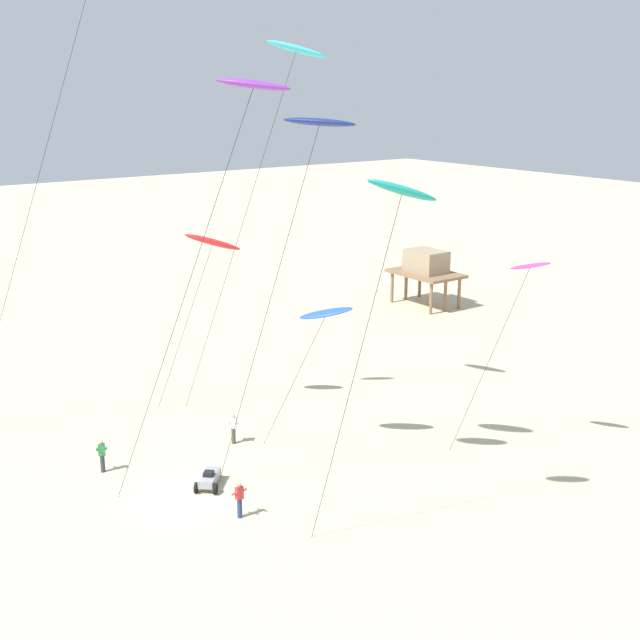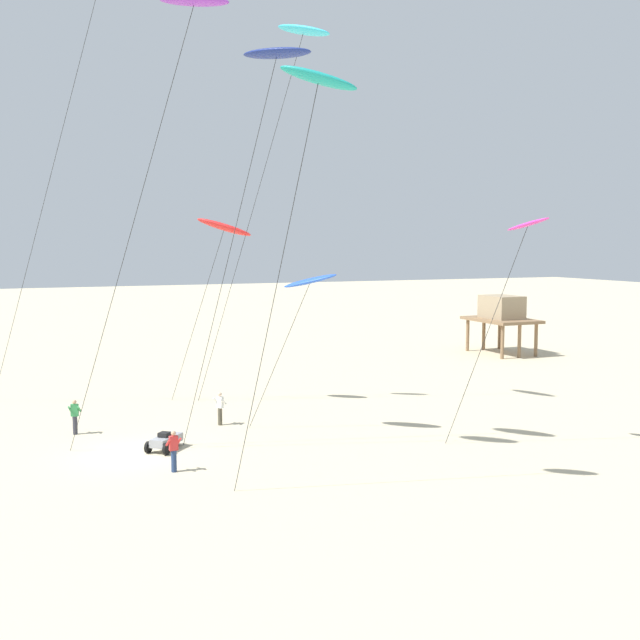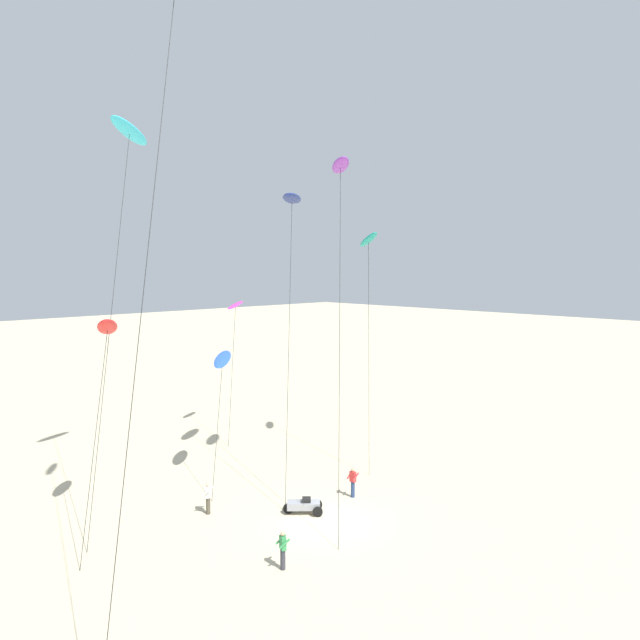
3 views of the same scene
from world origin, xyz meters
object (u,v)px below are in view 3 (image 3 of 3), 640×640
Objects in this scene: kite_teal at (369,241)px; kite_flyer_furthest at (283,549)px; kite_magenta at (235,307)px; kite_green at (173,11)px; kite_blue at (223,360)px; kite_flyer_nearest at (208,497)px; kite_navy at (292,200)px; kite_cyan at (129,133)px; kite_purple at (341,167)px; kite_red at (107,328)px; kite_flyer_middle at (353,481)px; beach_buggy at (304,505)px.

kite_flyer_furthest is at bearing -152.64° from kite_teal.
kite_green is (-13.99, -15.52, 12.52)m from kite_magenta.
kite_blue is 4.67× the size of kite_flyer_nearest.
kite_cyan reaches higher than kite_navy.
kite_purple is 19.35m from kite_flyer_furthest.
kite_magenta is (-2.83, 10.75, -4.70)m from kite_teal.
kite_teal is 0.65× the size of kite_green.
kite_red is (-16.97, 1.42, -4.51)m from kite_teal.
kite_purple is 11.40m from kite_cyan.
kite_magenta is 17.07m from kite_flyer_nearest.
kite_green reaches higher than kite_navy.
kite_flyer_nearest is (1.25, -4.97, -18.93)m from kite_cyan.
kite_flyer_middle is at bearing -28.44° from kite_flyer_nearest.
kite_cyan is (-7.83, 4.20, 3.21)m from kite_navy.
kite_red reaches higher than kite_magenta.
kite_navy is at bearing -3.93° from kite_red.
kite_purple is at bearing -153.45° from kite_teal.
kite_green is 23.20m from beach_buggy.
kite_cyan is 21.69m from beach_buggy.
kite_blue reaches higher than kite_flyer_nearest.
kite_cyan reaches higher than kite_teal.
kite_green is (-2.95, -9.64, 2.41)m from kite_cyan.
kite_cyan is 0.88× the size of kite_green.
kite_purple is 0.79× the size of kite_green.
kite_flyer_middle is at bearing 4.65° from kite_green.
kite_purple reaches higher than kite_red.
kite_teal is 12.07m from kite_magenta.
kite_flyer_middle reaches higher than beach_buggy.
kite_magenta is at bearing 104.77° from kite_teal.
kite_green reaches higher than kite_flyer_middle.
kite_cyan is at bearing 104.16° from kite_flyer_nearest.
kite_red is 0.45× the size of kite_green.
kite_flyer_nearest is 1.00× the size of kite_flyer_furthest.
kite_teal is 9.06× the size of kite_flyer_furthest.
kite_green reaches higher than kite_flyer_nearest.
kite_navy is 10.18× the size of kite_flyer_middle.
kite_teal is 1.94× the size of kite_blue.
kite_blue is 0.33× the size of kite_green.
kite_magenta is at bearing 72.31° from kite_navy.
kite_red is at bearing 176.07° from kite_navy.
kite_cyan reaches higher than beach_buggy.
kite_red is at bearing 148.17° from beach_buggy.
kite_flyer_middle is 0.87× the size of beach_buggy.
beach_buggy is (-6.18, -14.28, -9.29)m from kite_magenta.
kite_green is at bearing -170.04° from kite_purple.
kite_blue is 12.87m from kite_flyer_furthest.
kite_magenta is 6.12× the size of kite_flyer_nearest.
kite_magenta is at bearing 78.37° from kite_purple.
kite_magenta is at bearing 47.93° from kite_flyer_nearest.
kite_blue is at bearing 46.85° from kite_green.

